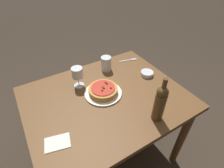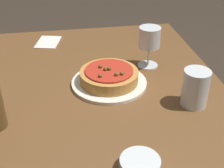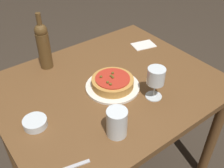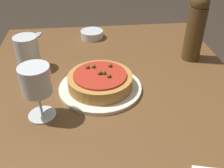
{
  "view_description": "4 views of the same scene",
  "coord_description": "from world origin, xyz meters",
  "views": [
    {
      "loc": [
        0.43,
        0.79,
        1.63
      ],
      "look_at": [
        -0.04,
        0.01,
        0.87
      ],
      "focal_mm": 28.0,
      "sensor_mm": 36.0,
      "label": 1
    },
    {
      "loc": [
        -0.95,
        0.11,
        1.36
      ],
      "look_at": [
        -0.06,
        -0.04,
        0.8
      ],
      "focal_mm": 50.0,
      "sensor_mm": 36.0,
      "label": 2
    },
    {
      "loc": [
        -0.62,
        -0.85,
        1.59
      ],
      "look_at": [
        -0.05,
        -0.1,
        0.85
      ],
      "focal_mm": 42.0,
      "sensor_mm": 36.0,
      "label": 3
    },
    {
      "loc": [
        0.7,
        -0.07,
        1.26
      ],
      "look_at": [
        0.01,
        0.0,
        0.79
      ],
      "focal_mm": 42.0,
      "sensor_mm": 36.0,
      "label": 4
    }
  ],
  "objects": [
    {
      "name": "dining_table",
      "position": [
        0.0,
        0.0,
        0.66
      ],
      "size": [
        1.11,
        0.89,
        0.77
      ],
      "color": "brown",
      "rests_on": "ground_plane"
    },
    {
      "name": "dinner_plate",
      "position": [
        0.0,
        -0.04,
        0.77
      ],
      "size": [
        0.27,
        0.27,
        0.01
      ],
      "color": "white",
      "rests_on": "dining_table"
    },
    {
      "name": "pizza",
      "position": [
        0.0,
        -0.04,
        0.8
      ],
      "size": [
        0.21,
        0.21,
        0.06
      ],
      "color": "#BC843D",
      "rests_on": "dinner_plate"
    },
    {
      "name": "wine_glass",
      "position": [
        0.11,
        -0.21,
        0.88
      ],
      "size": [
        0.08,
        0.08,
        0.16
      ],
      "color": "silver",
      "rests_on": "dining_table"
    },
    {
      "name": "wine_bottle",
      "position": [
        -0.18,
        0.33,
        0.9
      ],
      "size": [
        0.07,
        0.07,
        0.31
      ],
      "color": "brown",
      "rests_on": "dining_table"
    },
    {
      "name": "water_cup",
      "position": [
        -0.17,
        -0.29,
        0.83
      ],
      "size": [
        0.09,
        0.09,
        0.12
      ],
      "color": "silver",
      "rests_on": "dining_table"
    },
    {
      "name": "side_bowl",
      "position": [
        -0.42,
        -0.05,
        0.78
      ],
      "size": [
        0.1,
        0.1,
        0.03
      ],
      "color": "silver",
      "rests_on": "dining_table"
    },
    {
      "name": "paper_napkin",
      "position": [
        0.41,
        0.18,
        0.77
      ],
      "size": [
        0.16,
        0.13,
        0.0
      ],
      "color": "silver",
      "rests_on": "dining_table"
    }
  ]
}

